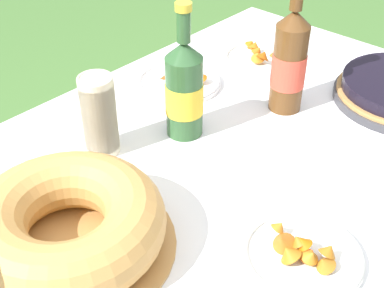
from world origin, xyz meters
The scene contains 9 objects.
garden_table centered at (0.00, 0.00, 0.64)m, with size 1.61×1.23×0.69m.
tablecloth centered at (0.00, 0.00, 0.68)m, with size 1.62×1.24×0.10m.
bundt_cake centered at (-0.27, 0.19, 0.75)m, with size 0.36×0.36×0.11m.
cup_stack centered at (-0.05, 0.37, 0.79)m, with size 0.07×0.07×0.18m.
cider_bottle_green centered at (0.12, 0.29, 0.81)m, with size 0.08×0.08×0.30m.
cider_bottle_amber centered at (0.35, 0.18, 0.82)m, with size 0.08×0.08×0.32m.
snack_plate_left centered at (0.50, 0.37, 0.71)m, with size 0.19×0.19×0.06m.
snack_plate_right centered at (0.26, 0.44, 0.71)m, with size 0.21×0.21×0.06m.
snack_plate_far centered at (-0.03, -0.11, 0.71)m, with size 0.20×0.20×0.05m.
Camera 1 is at (-0.60, -0.39, 1.37)m, focal length 50.00 mm.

